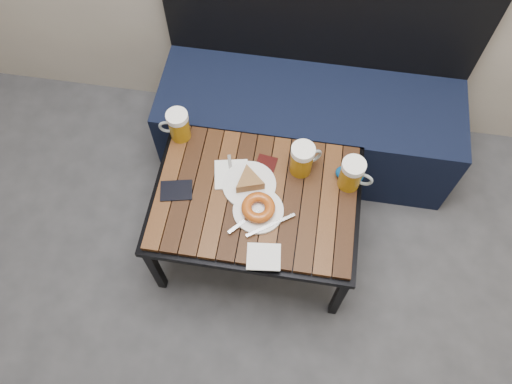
# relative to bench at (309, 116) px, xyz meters

# --- Properties ---
(room_shell) EXTENTS (4.00, 4.00, 4.00)m
(room_shell) POSITION_rel_bench_xyz_m (-0.20, -1.26, 1.48)
(room_shell) COLOR gray
(room_shell) RESTS_ON ground
(bench) EXTENTS (1.40, 0.50, 0.95)m
(bench) POSITION_rel_bench_xyz_m (0.00, 0.00, 0.00)
(bench) COLOR black
(bench) RESTS_ON ground
(cafe_table) EXTENTS (0.84, 0.62, 0.47)m
(cafe_table) POSITION_rel_bench_xyz_m (-0.17, -0.57, 0.16)
(cafe_table) COLOR black
(cafe_table) RESTS_ON ground
(beer_mug_left) EXTENTS (0.14, 0.10, 0.15)m
(beer_mug_left) POSITION_rel_bench_xyz_m (-0.53, -0.34, 0.27)
(beer_mug_left) COLOR #95650C
(beer_mug_left) RESTS_ON cafe_table
(beer_mug_centre) EXTENTS (0.14, 0.13, 0.15)m
(beer_mug_centre) POSITION_rel_bench_xyz_m (-0.01, -0.42, 0.28)
(beer_mug_centre) COLOR #95650C
(beer_mug_centre) RESTS_ON cafe_table
(beer_mug_right) EXTENTS (0.14, 0.10, 0.15)m
(beer_mug_right) POSITION_rel_bench_xyz_m (0.19, -0.46, 0.28)
(beer_mug_right) COLOR #95650C
(beer_mug_right) RESTS_ON cafe_table
(plate_pie) EXTENTS (0.22, 0.22, 0.06)m
(plate_pie) POSITION_rel_bench_xyz_m (-0.20, -0.53, 0.22)
(plate_pie) COLOR white
(plate_pie) RESTS_ON cafe_table
(plate_bagel) EXTENTS (0.25, 0.22, 0.06)m
(plate_bagel) POSITION_rel_bench_xyz_m (-0.15, -0.64, 0.22)
(plate_bagel) COLOR white
(plate_bagel) RESTS_ON cafe_table
(napkin_left) EXTENTS (0.16, 0.18, 0.01)m
(napkin_left) POSITION_rel_bench_xyz_m (-0.28, -0.50, 0.20)
(napkin_left) COLOR white
(napkin_left) RESTS_ON cafe_table
(napkin_right) EXTENTS (0.14, 0.12, 0.01)m
(napkin_right) POSITION_rel_bench_xyz_m (-0.10, -0.83, 0.20)
(napkin_right) COLOR white
(napkin_right) RESTS_ON cafe_table
(passport_navy) EXTENTS (0.14, 0.12, 0.01)m
(passport_navy) POSITION_rel_bench_xyz_m (-0.49, -0.60, 0.20)
(passport_navy) COLOR black
(passport_navy) RESTS_ON cafe_table
(passport_burgundy) EXTENTS (0.09, 0.12, 0.01)m
(passport_burgundy) POSITION_rel_bench_xyz_m (-0.15, -0.44, 0.20)
(passport_burgundy) COLOR black
(passport_burgundy) RESTS_ON cafe_table
(knit_pouch) EXTENTS (0.12, 0.09, 0.05)m
(knit_pouch) POSITION_rel_bench_xyz_m (0.19, -0.43, 0.22)
(knit_pouch) COLOR navy
(knit_pouch) RESTS_ON cafe_table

